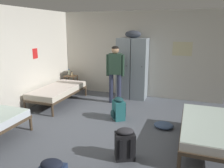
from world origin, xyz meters
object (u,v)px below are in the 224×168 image
at_px(lotion_bottle, 72,74).
at_px(locker_bank, 132,67).
at_px(bed_right, 207,128).
at_px(person_traveler, 115,69).
at_px(water_bottle, 69,72).
at_px(shelf_unit, 71,82).
at_px(bed_left_rear, 58,91).
at_px(clothes_pile_denim, 164,125).
at_px(backpack_teal, 118,109).
at_px(backpack_black, 125,144).

bearing_deg(lotion_bottle, locker_bank, 3.11).
relative_size(bed_right, person_traveler, 1.15).
relative_size(locker_bank, water_bottle, 9.25).
xyz_separation_m(bed_right, lotion_bottle, (-4.10, 2.33, 0.26)).
xyz_separation_m(shelf_unit, bed_left_rear, (0.25, -1.18, 0.04)).
bearing_deg(lotion_bottle, bed_left_rear, -81.02).
relative_size(locker_bank, lotion_bottle, 12.31).
bearing_deg(bed_left_rear, lotion_bottle, 98.98).
relative_size(bed_right, clothes_pile_denim, 4.44).
bearing_deg(backpack_teal, shelf_unit, 142.87).
distance_m(person_traveler, backpack_teal, 1.43).
height_order(person_traveler, backpack_teal, person_traveler).
distance_m(shelf_unit, backpack_black, 4.32).
relative_size(bed_left_rear, lotion_bottle, 11.30).
height_order(water_bottle, lotion_bottle, water_bottle).
relative_size(shelf_unit, water_bottle, 2.55).
relative_size(shelf_unit, clothes_pile_denim, 1.33).
distance_m(person_traveler, backpack_black, 2.96).
distance_m(backpack_black, clothes_pile_denim, 1.50).
xyz_separation_m(water_bottle, backpack_black, (2.95, -3.25, -0.41)).
bearing_deg(shelf_unit, backpack_teal, -37.13).
bearing_deg(backpack_black, bed_right, 33.56).
distance_m(backpack_teal, clothes_pile_denim, 1.12).
relative_size(bed_right, lotion_bottle, 11.30).
relative_size(shelf_unit, backpack_black, 1.04).
xyz_separation_m(water_bottle, lotion_bottle, (0.15, -0.06, -0.03)).
relative_size(shelf_unit, person_traveler, 0.34).
distance_m(shelf_unit, person_traveler, 1.99).
distance_m(water_bottle, clothes_pile_denim, 3.94).
bearing_deg(bed_left_rear, locker_bank, 33.72).
relative_size(shelf_unit, bed_right, 0.30).
bearing_deg(water_bottle, person_traveler, -17.69).
bearing_deg(water_bottle, bed_right, -29.32).
distance_m(bed_right, lotion_bottle, 4.72).
bearing_deg(backpack_black, person_traveler, 112.13).
bearing_deg(shelf_unit, bed_right, -29.58).
distance_m(lotion_bottle, backpack_teal, 2.78).
bearing_deg(bed_right, shelf_unit, 150.42).
bearing_deg(locker_bank, water_bottle, -178.66).
bearing_deg(person_traveler, clothes_pile_denim, -38.56).
height_order(bed_left_rear, bed_right, same).
distance_m(locker_bank, lotion_bottle, 2.08).
height_order(locker_bank, lotion_bottle, locker_bank).
xyz_separation_m(locker_bank, clothes_pile_denim, (1.23, -1.89, -0.91)).
height_order(shelf_unit, water_bottle, water_bottle).
distance_m(locker_bank, bed_right, 3.24).
xyz_separation_m(person_traveler, clothes_pile_denim, (1.56, -1.24, -0.94)).
relative_size(bed_left_rear, person_traveler, 1.15).
distance_m(person_traveler, lotion_bottle, 1.84).
xyz_separation_m(shelf_unit, backpack_teal, (2.25, -1.71, -0.09)).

